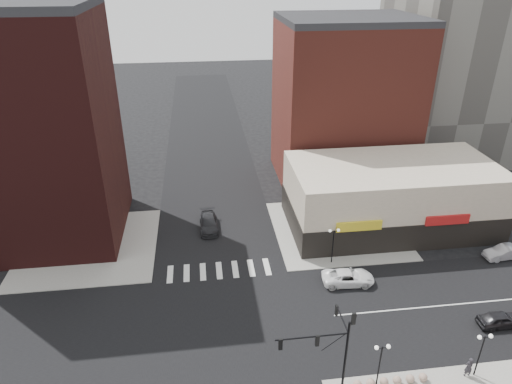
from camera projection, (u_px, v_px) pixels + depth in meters
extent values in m
plane|color=black|center=(225.00, 326.00, 40.77)|extent=(240.00, 240.00, 0.00)
cube|color=black|center=(225.00, 326.00, 40.77)|extent=(200.00, 14.00, 0.02)
cube|color=black|center=(225.00, 326.00, 40.77)|extent=(14.00, 200.00, 0.02)
cube|color=gray|center=(90.00, 247.00, 51.90)|extent=(15.00, 15.00, 0.12)
cube|color=gray|center=(337.00, 229.00, 55.21)|extent=(15.00, 15.00, 0.12)
cube|color=black|center=(35.00, 133.00, 49.26)|extent=(16.00, 15.00, 25.00)
cube|color=maroon|center=(344.00, 105.00, 64.00)|extent=(18.00, 15.00, 22.00)
cube|color=beige|center=(391.00, 196.00, 54.61)|extent=(24.00, 12.00, 8.00)
cube|color=black|center=(388.00, 212.00, 55.65)|extent=(24.20, 12.20, 3.40)
cylinder|color=black|center=(345.00, 359.00, 32.88)|extent=(0.18, 0.18, 7.00)
cylinder|color=black|center=(312.00, 337.00, 31.44)|extent=(5.20, 0.11, 0.11)
cylinder|color=black|center=(334.00, 342.00, 31.95)|extent=(1.72, 0.06, 1.46)
cylinder|color=black|center=(342.00, 318.00, 33.07)|extent=(0.11, 3.00, 0.11)
cube|color=black|center=(280.00, 344.00, 31.37)|extent=(0.28, 0.18, 0.95)
sphere|color=red|center=(281.00, 341.00, 31.24)|extent=(0.16, 0.16, 0.16)
cube|color=black|center=(317.00, 341.00, 31.67)|extent=(0.28, 0.18, 0.95)
sphere|color=red|center=(318.00, 337.00, 31.54)|extent=(0.16, 0.16, 0.16)
cube|color=black|center=(337.00, 310.00, 34.40)|extent=(0.18, 0.28, 0.95)
sphere|color=red|center=(337.00, 307.00, 34.26)|extent=(0.16, 0.16, 0.16)
cube|color=black|center=(354.00, 319.00, 31.18)|extent=(0.28, 0.18, 0.95)
sphere|color=red|center=(354.00, 315.00, 31.04)|extent=(0.16, 0.16, 0.16)
cylinder|color=black|center=(379.00, 367.00, 34.00)|extent=(0.11, 0.11, 4.00)
cylinder|color=black|center=(382.00, 348.00, 33.14)|extent=(0.90, 0.06, 0.06)
sphere|color=white|center=(377.00, 348.00, 33.04)|extent=(0.32, 0.32, 0.32)
sphere|color=white|center=(388.00, 346.00, 33.15)|extent=(0.32, 0.32, 0.32)
cylinder|color=black|center=(479.00, 356.00, 34.92)|extent=(0.11, 0.11, 4.00)
cylinder|color=black|center=(485.00, 338.00, 34.05)|extent=(0.90, 0.06, 0.06)
sphere|color=white|center=(480.00, 337.00, 33.96)|extent=(0.32, 0.32, 0.32)
sphere|color=white|center=(491.00, 336.00, 34.06)|extent=(0.32, 0.32, 0.32)
cylinder|color=black|center=(333.00, 247.00, 48.25)|extent=(0.11, 0.11, 4.00)
cylinder|color=black|center=(334.00, 231.00, 47.39)|extent=(0.90, 0.06, 0.06)
sphere|color=white|center=(330.00, 231.00, 47.29)|extent=(0.32, 0.32, 0.32)
sphere|color=white|center=(338.00, 230.00, 47.39)|extent=(0.32, 0.32, 0.32)
sphere|color=gray|center=(357.00, 384.00, 34.59)|extent=(0.66, 0.66, 0.66)
sphere|color=gray|center=(371.00, 383.00, 34.71)|extent=(0.66, 0.66, 0.66)
sphere|color=gray|center=(384.00, 382.00, 34.83)|extent=(0.66, 0.66, 0.66)
sphere|color=gray|center=(397.00, 380.00, 34.95)|extent=(0.66, 0.66, 0.66)
sphere|color=gray|center=(410.00, 379.00, 35.07)|extent=(0.66, 0.66, 0.66)
sphere|color=gray|center=(423.00, 377.00, 35.19)|extent=(0.66, 0.66, 0.66)
imported|color=white|center=(348.00, 277.00, 45.84)|extent=(5.37, 2.75, 1.45)
imported|color=black|center=(501.00, 319.00, 40.49)|extent=(4.10, 1.65, 1.40)
imported|color=#A3A3A8|center=(504.00, 252.00, 49.72)|extent=(4.54, 1.94, 1.45)
imported|color=black|center=(209.00, 223.00, 55.19)|extent=(2.26, 5.32, 1.53)
imported|color=#262429|center=(469.00, 367.00, 35.34)|extent=(0.68, 0.46, 1.85)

